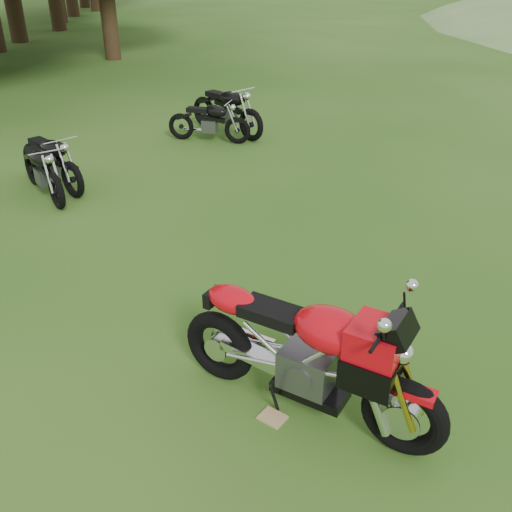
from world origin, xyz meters
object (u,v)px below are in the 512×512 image
Objects in this scene: vintage_moto_a at (42,168)px; vintage_moto_b at (50,159)px; vintage_moto_c at (226,108)px; sport_motorcycle at (306,345)px; vintage_moto_d at (209,120)px; plywood_board at (273,417)px.

vintage_moto_a is 0.40m from vintage_moto_b.
vintage_moto_c is (0.41, 4.17, 0.06)m from vintage_moto_b.
sport_motorcycle reaches higher than vintage_moto_b.
vintage_moto_d is at bearing 105.54° from vintage_moto_a.
vintage_moto_a is at bearing -114.83° from vintage_moto_d.
vintage_moto_b is (-6.15, 2.10, -0.20)m from sport_motorcycle.
plywood_board is at bearing -39.65° from vintage_moto_c.
plywood_board is at bearing -67.72° from vintage_moto_d.
plywood_board is 0.10× the size of vintage_moto_c.
vintage_moto_c reaches higher than plywood_board.
plywood_board is 6.13m from vintage_moto_a.
vintage_moto_a is 3.84m from vintage_moto_d.
sport_motorcycle is at bearing 57.57° from plywood_board.
plywood_board is (-0.15, -0.24, -0.68)m from sport_motorcycle.
vintage_moto_c is at bearing 130.65° from plywood_board.
vintage_moto_b is at bearing -85.96° from vintage_moto_c.
sport_motorcycle is at bearing 2.66° from vintage_moto_a.
vintage_moto_a is at bearing -82.73° from vintage_moto_c.
vintage_moto_b is 1.09× the size of vintage_moto_d.
vintage_moto_d is at bearing -75.60° from vintage_moto_c.
plywood_board is 0.12× the size of vintage_moto_b.
sport_motorcycle is 1.23× the size of vintage_moto_b.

